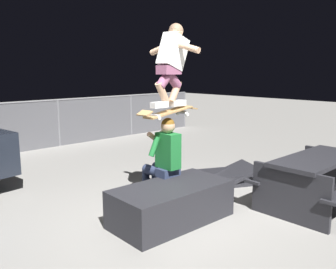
{
  "coord_description": "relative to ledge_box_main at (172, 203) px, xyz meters",
  "views": [
    {
      "loc": [
        -3.15,
        -3.32,
        1.99
      ],
      "look_at": [
        0.25,
        0.23,
        1.1
      ],
      "focal_mm": 38.16,
      "sensor_mm": 36.0,
      "label": 1
    }
  ],
  "objects": [
    {
      "name": "ground_plane",
      "position": [
        0.01,
        0.12,
        -0.25
      ],
      "size": [
        40.0,
        40.0,
        0.0
      ],
      "primitive_type": "plane",
      "color": "gray"
    },
    {
      "name": "ledge_box_main",
      "position": [
        0.0,
        0.0,
        0.0
      ],
      "size": [
        1.64,
        0.86,
        0.5
      ],
      "primitive_type": "cube",
      "rotation": [
        0.0,
        0.0,
        -0.04
      ],
      "color": "#28282D",
      "rests_on": "ground"
    },
    {
      "name": "person_sitting_on_ledge",
      "position": [
        0.27,
        0.45,
        0.49
      ],
      "size": [
        0.59,
        0.76,
        1.33
      ],
      "color": "#2D3856",
      "rests_on": "ground"
    },
    {
      "name": "skateboard",
      "position": [
        0.26,
        0.32,
        1.17
      ],
      "size": [
        1.03,
        0.24,
        0.14
      ],
      "color": "#AD8451"
    },
    {
      "name": "skater_airborne",
      "position": [
        0.31,
        0.32,
        1.85
      ],
      "size": [
        0.62,
        0.89,
        1.12
      ],
      "color": "white"
    },
    {
      "name": "kicker_ramp",
      "position": [
        1.94,
        0.52,
        -0.19
      ],
      "size": [
        1.22,
        1.12,
        0.39
      ],
      "color": "#28282D",
      "rests_on": "ground"
    },
    {
      "name": "picnic_table_back",
      "position": [
        1.9,
        -1.08,
        0.25
      ],
      "size": [
        1.72,
        1.36,
        0.75
      ],
      "color": "#28282D",
      "rests_on": "ground"
    },
    {
      "name": "fence_back",
      "position": [
        0.01,
        5.48,
        0.41
      ],
      "size": [
        12.05,
        0.05,
        1.24
      ],
      "color": "slate",
      "rests_on": "ground"
    }
  ]
}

